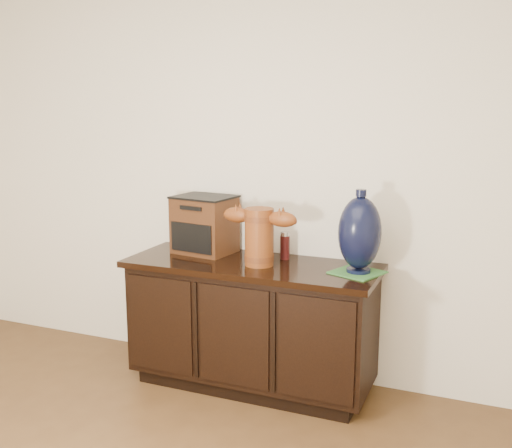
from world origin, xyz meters
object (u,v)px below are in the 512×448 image
at_px(sideboard, 252,323).
at_px(tv_radio, 205,224).
at_px(terracotta_vessel, 259,233).
at_px(lamp_base, 360,233).
at_px(spray_can, 285,246).

distance_m(sideboard, tv_radio, 0.66).
bearing_deg(sideboard, terracotta_vessel, -27.25).
bearing_deg(lamp_base, tv_radio, 174.09).
relative_size(lamp_base, spray_can, 2.73).
bearing_deg(spray_can, lamp_base, -15.65).
distance_m(tv_radio, lamp_base, 0.98).
height_order(terracotta_vessel, tv_radio, tv_radio).
xyz_separation_m(terracotta_vessel, tv_radio, (-0.42, 0.15, -0.01)).
distance_m(lamp_base, spray_can, 0.50).
bearing_deg(tv_radio, terracotta_vessel, -11.40).
height_order(sideboard, terracotta_vessel, terracotta_vessel).
distance_m(sideboard, lamp_base, 0.85).
relative_size(sideboard, lamp_base, 3.27).
relative_size(terracotta_vessel, spray_can, 2.81).
height_order(terracotta_vessel, lamp_base, lamp_base).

